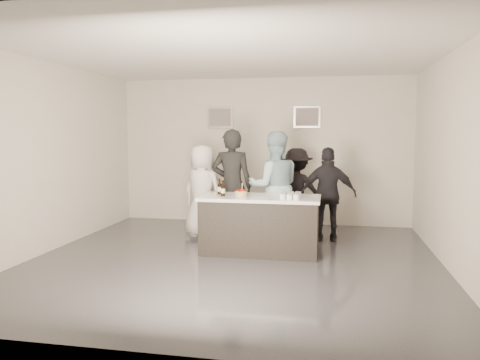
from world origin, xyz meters
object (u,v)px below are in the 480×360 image
Objects in this scene: cake at (241,194)px; person_main_black at (232,185)px; person_guest_left at (202,191)px; person_guest_right at (328,194)px; beer_bottle_a at (220,186)px; person_main_blue at (274,187)px; person_guest_back at (296,190)px; bar_counter at (260,225)px; beer_bottle_b at (223,188)px.

person_main_black reaches higher than cake.
person_guest_right is (2.24, 0.08, -0.02)m from person_guest_left.
cake is at bearing -26.04° from beer_bottle_a.
person_main_blue is 0.90m from person_guest_back.
person_main_blue is at bearing 82.07° from bar_counter.
person_guest_right is at bearing 28.61° from beer_bottle_a.
cake is at bearing 153.10° from person_guest_left.
cake is at bearing 3.97° from beer_bottle_b.
beer_bottle_a is at bearing 171.66° from bar_counter.
cake is at bearing 51.67° from person_main_blue.
person_main_blue reaches higher than person_guest_right.
bar_counter is 9.53× the size of cake.
cake is 0.12× the size of person_guest_left.
person_main_blue is at bearing 10.38° from person_guest_right.
person_guest_left is at bearing 1.27° from person_guest_right.
bar_counter is 1.00m from person_main_blue.
beer_bottle_b is 1.25m from person_guest_left.
person_guest_right reaches higher than cake.
person_main_black is 1.68m from person_guest_right.
beer_bottle_b is (0.10, -0.21, 0.00)m from beer_bottle_a.
beer_bottle_a is 0.16× the size of person_guest_right.
person_guest_left is at bearing 131.10° from cake.
person_guest_right is 1.03× the size of person_guest_back.
beer_bottle_b reaches higher than cake.
person_main_black reaches higher than person_guest_right.
beer_bottle_b is at bearing -176.03° from cake.
person_main_black reaches higher than bar_counter.
bar_counter is 7.15× the size of beer_bottle_b.
person_main_blue is (0.40, 0.94, 0.02)m from cake.
person_main_blue is (0.12, 0.85, 0.50)m from bar_counter.
person_guest_back reaches higher than beer_bottle_a.
person_main_blue reaches higher than person_guest_left.
person_main_black is 1.02× the size of person_main_blue.
person_main_black is at bearing 83.45° from beer_bottle_a.
person_main_blue is 1.17× the size of person_guest_right.
person_guest_right is (1.71, 0.93, -0.21)m from beer_bottle_a.
person_main_blue reaches higher than cake.
person_main_black reaches higher than beer_bottle_a.
person_guest_left reaches higher than bar_counter.
person_main_blue is 0.95m from person_guest_right.
person_main_black is (-0.03, 0.83, -0.05)m from beer_bottle_b.
bar_counter is 1.11× the size of person_guest_left.
person_main_black is at bearing 10.22° from person_guest_right.
person_main_black reaches higher than person_guest_back.
beer_bottle_b is 2.07m from person_guest_back.
cake is 0.75× the size of beer_bottle_b.
beer_bottle_b is at bearing -63.59° from beer_bottle_a.
person_main_blue reaches higher than bar_counter.
beer_bottle_b is 0.16× the size of person_guest_left.
cake is 1.03m from person_main_blue.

